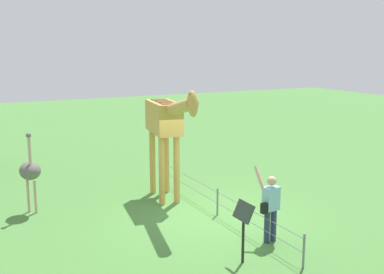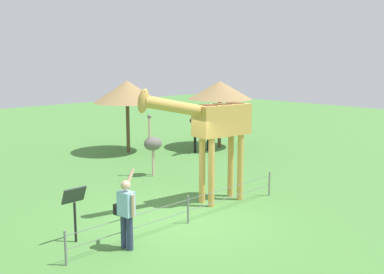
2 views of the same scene
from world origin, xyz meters
The scene contains 6 objects.
ground_plane centered at (0.00, 0.00, 0.00)m, with size 60.00×60.00×0.00m, color #4C843D.
giraffe centered at (-1.73, -0.48, 2.30)m, with size 3.70×1.01×3.49m.
visitor centered at (2.09, 0.42, 0.90)m, with size 0.55×0.58×1.77m.
ostrich centered at (-2.49, -4.19, 1.18)m, with size 0.70×0.56×2.25m.
info_sign centered at (2.71, -0.73, 0.95)m, with size 0.56×0.21×1.32m.
wire_fence centered at (0.00, 0.23, 0.40)m, with size 7.05×0.05×0.75m.
Camera 1 is at (10.45, -5.91, 4.48)m, focal length 44.03 mm.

